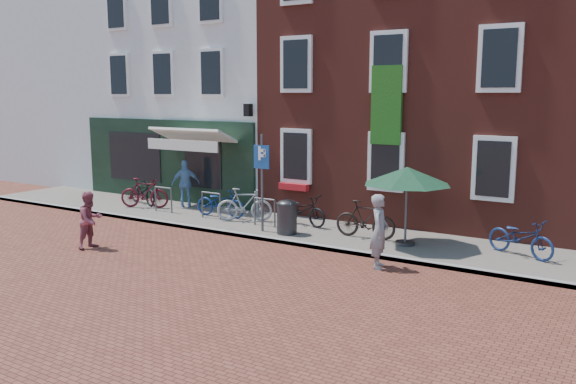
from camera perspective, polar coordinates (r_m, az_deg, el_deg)
The scene contains 18 objects.
ground at distance 16.96m, azimuth -5.90°, elevation -4.10°, with size 80.00×80.00×0.00m, color brown.
sidewalk at distance 17.58m, azimuth -0.31°, elevation -3.41°, with size 24.00×3.00×0.10m, color slate.
building_stucco at distance 25.10m, azimuth -5.25°, elevation 10.61°, with size 8.00×8.00×9.00m, color silver.
building_brick_mid at distance 21.62m, azimuth 10.00°, elevation 12.05°, with size 6.00×8.00×10.00m, color maroon.
filler_left at distance 30.24m, azimuth -16.82°, elevation 10.04°, with size 7.00×8.00×9.00m, color silver.
litter_bin at distance 16.52m, azimuth -0.11°, elevation -2.20°, with size 0.55×0.55×1.02m.
parking_sign at distance 16.64m, azimuth -2.50°, elevation 2.07°, with size 0.50×0.08×2.72m.
parasol at distance 15.40m, azimuth 11.25°, elevation 1.82°, with size 2.24×2.24×2.11m.
woman at distance 13.77m, azimuth 8.66°, elevation -3.70°, with size 0.62×0.41×1.70m, color gray.
boy at distance 16.18m, azimuth -18.23°, elevation -2.53°, with size 0.71×0.56×1.47m, color #93424E.
cafe_person at distance 20.69m, azimuth -9.68°, elevation 0.80°, with size 0.94×0.39×1.61m, color #6893BE.
bicycle_0 at distance 21.57m, azimuth -13.62°, elevation 0.08°, with size 0.60×1.73×0.91m, color black.
bicycle_1 at distance 20.84m, azimuth -13.46°, elevation -0.09°, with size 0.48×1.68×1.01m, color #4C0D18.
bicycle_2 at distance 18.89m, azimuth -6.41°, elevation -1.00°, with size 0.60×1.73×0.91m, color navy.
bicycle_3 at distance 18.20m, azimuth -4.15°, elevation -1.21°, with size 0.48×1.68×1.01m, color gray.
bicycle_4 at distance 17.62m, azimuth 1.36°, elevation -1.70°, with size 0.60×1.73×0.91m, color black.
bicycle_5 at distance 16.17m, azimuth 7.35°, elevation -2.60°, with size 0.48×1.68×1.01m, color black.
bicycle_6 at distance 15.33m, azimuth 21.22°, elevation -4.03°, with size 0.60×1.73×0.91m, color navy.
Camera 1 is at (10.19, -12.98, 3.94)m, focal length 37.49 mm.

